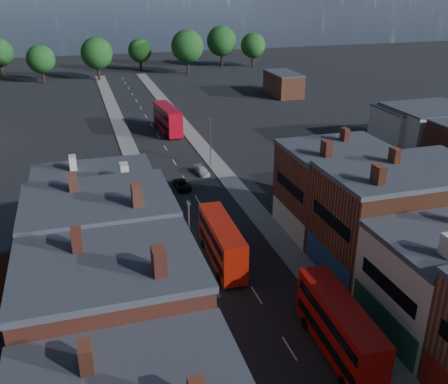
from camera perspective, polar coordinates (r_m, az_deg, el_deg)
pavement_west at (r=70.68m, az=-8.58°, el=-0.79°), size 3.00×200.00×0.12m
pavement_east at (r=73.36m, az=1.48°, el=0.40°), size 3.00×200.00×0.12m
lamp_post_2 at (r=51.09m, az=-3.98°, el=-4.61°), size 0.25×0.70×8.12m
lamp_post_3 at (r=80.43m, az=-1.60°, el=6.00°), size 0.25×0.70×8.12m
bus_0 at (r=53.67m, az=-0.26°, el=-5.67°), size 3.01×11.12×4.78m
bus_1 at (r=42.67m, az=13.03°, el=-14.80°), size 3.21×11.45×4.91m
bus_2 at (r=100.92m, az=-6.47°, el=8.34°), size 3.82×12.36×5.26m
car_2 at (r=73.48m, az=-4.82°, el=0.82°), size 2.27×4.48×1.21m
car_3 at (r=78.84m, az=-2.54°, el=2.44°), size 2.05×4.06×1.13m
ped_3 at (r=49.41m, az=10.61°, el=-10.96°), size 0.81×1.23×1.92m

